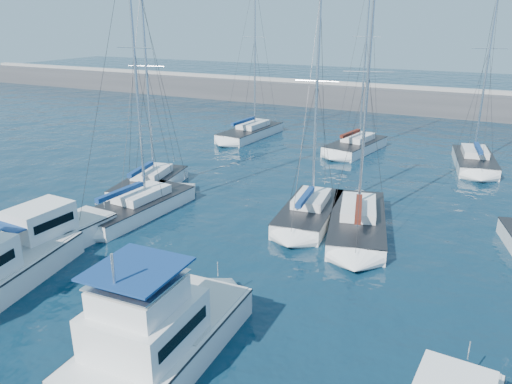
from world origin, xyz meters
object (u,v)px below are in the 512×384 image
at_px(sailboat_back_a, 251,132).
at_px(sailboat_mid_b, 138,206).
at_px(sailboat_mid_c, 309,212).
at_px(sailboat_back_c, 474,161).
at_px(motor_yacht_stbd_inner, 157,335).
at_px(sailboat_mid_a, 150,183).
at_px(sailboat_back_b, 356,146).
at_px(motor_yacht_port_outer, 52,235).
at_px(sailboat_mid_d, 357,222).

bearing_deg(sailboat_back_a, sailboat_mid_b, -77.06).
relative_size(sailboat_mid_b, sailboat_mid_c, 1.23).
distance_m(sailboat_mid_b, sailboat_back_c, 28.43).
xyz_separation_m(motor_yacht_stbd_inner, sailboat_back_c, (8.53, 32.77, -0.60)).
height_order(sailboat_mid_c, sailboat_back_c, sailboat_back_c).
distance_m(sailboat_mid_a, sailboat_back_b, 20.67).
height_order(motor_yacht_port_outer, sailboat_mid_a, sailboat_mid_a).
xyz_separation_m(motor_yacht_stbd_inner, sailboat_back_a, (-13.65, 34.28, -0.60)).
bearing_deg(motor_yacht_stbd_inner, sailboat_mid_a, 126.32).
xyz_separation_m(motor_yacht_port_outer, sailboat_mid_d, (14.11, 10.22, -0.43)).
xyz_separation_m(sailboat_back_a, sailboat_back_c, (22.18, -1.51, 0.01)).
bearing_deg(sailboat_mid_c, sailboat_mid_b, -165.17).
relative_size(sailboat_mid_a, sailboat_mid_c, 1.04).
distance_m(sailboat_mid_a, sailboat_mid_d, 15.72).
distance_m(motor_yacht_port_outer, motor_yacht_stbd_inner, 11.93).
bearing_deg(sailboat_mid_b, motor_yacht_port_outer, -92.58).
bearing_deg(sailboat_back_a, sailboat_back_c, 0.40).
bearing_deg(sailboat_back_b, sailboat_mid_c, -72.92).
height_order(motor_yacht_port_outer, sailboat_back_a, sailboat_back_a).
distance_m(sailboat_back_a, sailboat_back_c, 22.23).
distance_m(sailboat_mid_c, sailboat_back_b, 18.08).
relative_size(sailboat_mid_c, sailboat_mid_d, 0.92).
bearing_deg(sailboat_back_c, sailboat_mid_a, -150.77).
height_order(sailboat_mid_b, sailboat_mid_d, sailboat_mid_b).
distance_m(motor_yacht_port_outer, sailboat_mid_c, 15.14).
xyz_separation_m(sailboat_mid_b, sailboat_mid_c, (10.29, 4.10, -0.03)).
bearing_deg(sailboat_back_c, motor_yacht_stbd_inner, -114.71).
relative_size(motor_yacht_port_outer, sailboat_back_b, 0.41).
bearing_deg(sailboat_mid_d, sailboat_back_a, 117.38).
height_order(sailboat_mid_c, sailboat_back_a, sailboat_back_a).
height_order(sailboat_back_a, sailboat_back_b, sailboat_back_b).
height_order(motor_yacht_stbd_inner, sailboat_back_a, sailboat_back_a).
bearing_deg(sailboat_mid_c, sailboat_back_a, 119.30).
bearing_deg(motor_yacht_port_outer, motor_yacht_stbd_inner, -22.07).
height_order(motor_yacht_stbd_inner, sailboat_back_c, sailboat_back_c).
height_order(sailboat_mid_a, sailboat_mid_d, sailboat_mid_d).
bearing_deg(sailboat_mid_d, sailboat_mid_b, -178.16).
xyz_separation_m(sailboat_mid_d, sailboat_back_c, (5.25, 17.55, 0.03)).
xyz_separation_m(motor_yacht_port_outer, sailboat_mid_a, (-1.60, 10.57, -0.42)).
xyz_separation_m(sailboat_back_b, sailboat_back_c, (10.52, -0.63, -0.01)).
bearing_deg(motor_yacht_port_outer, sailboat_mid_a, 101.33).
bearing_deg(sailboat_mid_b, sailboat_back_b, 73.15).
bearing_deg(sailboat_mid_d, motor_yacht_port_outer, -158.32).
bearing_deg(sailboat_mid_d, sailboat_back_c, 59.11).
height_order(motor_yacht_port_outer, sailboat_mid_b, sailboat_mid_b).
distance_m(sailboat_mid_a, sailboat_mid_b, 4.80).
bearing_deg(motor_yacht_port_outer, sailboat_back_c, 57.81).
height_order(sailboat_mid_b, sailboat_back_a, sailboat_mid_b).
relative_size(sailboat_mid_b, sailboat_back_a, 1.02).
height_order(sailboat_back_b, sailboat_back_c, sailboat_back_b).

